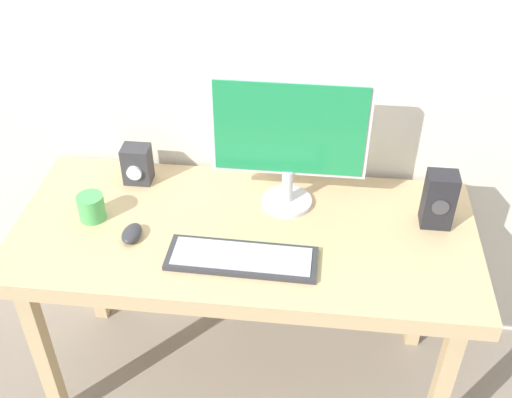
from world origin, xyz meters
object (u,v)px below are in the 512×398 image
at_px(desk, 245,246).
at_px(mouse, 132,233).
at_px(keyboard_primary, 242,258).
at_px(coffee_mug, 91,208).
at_px(monitor, 289,136).
at_px(audio_controller, 137,164).
at_px(speaker_right, 439,200).

distance_m(desk, mouse, 0.36).
relative_size(keyboard_primary, coffee_mug, 5.22).
bearing_deg(coffee_mug, monitor, 14.44).
bearing_deg(monitor, audio_controller, 173.08).
distance_m(desk, audio_controller, 0.47).
relative_size(mouse, coffee_mug, 1.10).
xyz_separation_m(mouse, speaker_right, (0.93, 0.17, 0.08)).
height_order(monitor, mouse, monitor).
distance_m(speaker_right, coffee_mug, 1.08).
distance_m(mouse, coffee_mug, 0.17).
bearing_deg(desk, mouse, -166.64).
distance_m(monitor, mouse, 0.57).
height_order(desk, keyboard_primary, keyboard_primary).
bearing_deg(coffee_mug, desk, 0.57).
xyz_separation_m(monitor, speaker_right, (0.47, -0.06, -0.16)).
bearing_deg(keyboard_primary, audio_controller, 138.40).
height_order(desk, speaker_right, speaker_right).
relative_size(monitor, speaker_right, 2.60).
bearing_deg(mouse, coffee_mug, 156.43).
bearing_deg(desk, coffee_mug, -179.43).
bearing_deg(speaker_right, keyboard_primary, -157.68).
bearing_deg(mouse, keyboard_primary, -7.37).
xyz_separation_m(keyboard_primary, mouse, (-0.35, 0.06, 0.01)).
bearing_deg(monitor, keyboard_primary, -110.61).
bearing_deg(mouse, monitor, 29.90).
relative_size(monitor, audio_controller, 3.61).
height_order(desk, audio_controller, audio_controller).
xyz_separation_m(speaker_right, audio_controller, (-0.98, 0.12, -0.03)).
xyz_separation_m(monitor, coffee_mug, (-0.61, -0.16, -0.21)).
xyz_separation_m(monitor, audio_controller, (-0.51, 0.06, -0.19)).
bearing_deg(monitor, coffee_mug, -165.56).
relative_size(keyboard_primary, speaker_right, 2.39).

